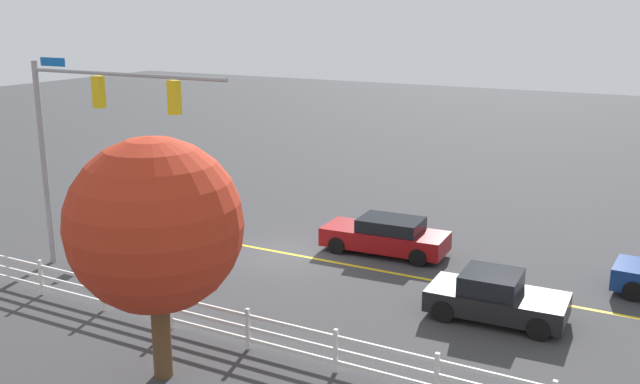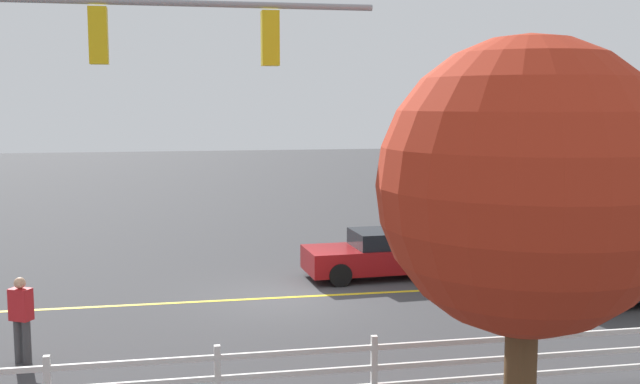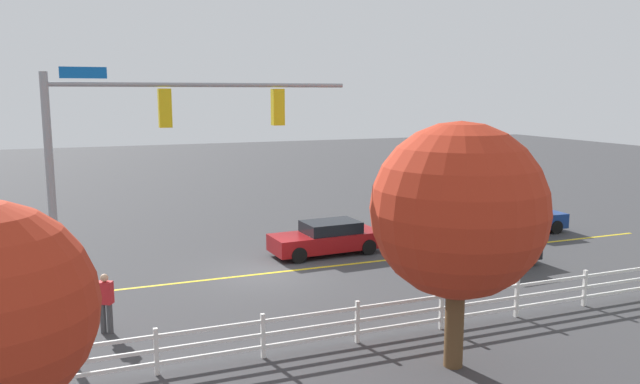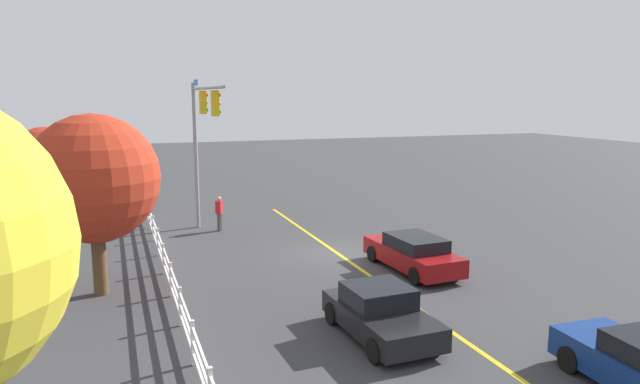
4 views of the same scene
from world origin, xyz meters
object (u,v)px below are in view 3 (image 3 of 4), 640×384
at_px(car_2, 520,219).
at_px(tree_0, 458,211).
at_px(car_1, 327,238).
at_px(car_0, 486,248).
at_px(pedestrian, 106,301).

bearing_deg(car_2, tree_0, 46.98).
relative_size(car_1, tree_0, 0.78).
relative_size(car_0, car_2, 0.90).
bearing_deg(tree_0, pedestrian, -34.57).
height_order(car_0, car_1, car_0).
relative_size(car_1, pedestrian, 2.75).
xyz_separation_m(car_1, car_2, (-10.04, -0.29, 0.00)).
bearing_deg(pedestrian, car_0, 127.13).
distance_m(car_0, car_1, 6.33).
bearing_deg(tree_0, car_0, -130.99).
xyz_separation_m(car_2, pedestrian, (18.94, 5.94, 0.25)).
relative_size(pedestrian, tree_0, 0.28).
bearing_deg(car_2, pedestrian, 19.27).
height_order(car_0, pedestrian, pedestrian).
bearing_deg(car_0, car_2, 36.98).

